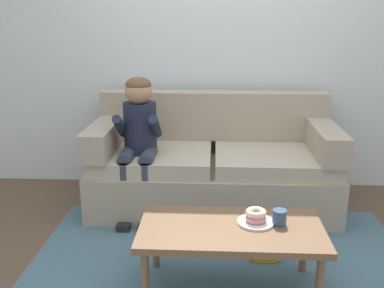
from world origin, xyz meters
The scene contains 11 objects.
ground centered at (0.00, 0.00, 0.00)m, with size 10.00×10.00×0.00m, color brown.
wall_back centered at (0.00, 1.40, 1.40)m, with size 8.00×0.10×2.80m, color silver.
area_rug centered at (0.00, -0.25, 0.01)m, with size 2.47×1.96×0.01m, color #476675.
couch centered at (-0.06, 0.85, 0.34)m, with size 1.96×0.90×0.92m.
coffee_table centered at (0.05, -0.37, 0.37)m, with size 1.04×0.54×0.41m.
person_child centered at (-0.64, 0.64, 0.67)m, with size 0.34×0.58×1.10m.
plate centered at (0.19, -0.32, 0.42)m, with size 0.21×0.21×0.01m, color white.
donut centered at (0.19, -0.32, 0.44)m, with size 0.12×0.12×0.04m, color pink.
donut_second centered at (0.19, -0.32, 0.48)m, with size 0.12×0.12×0.04m, color beige.
mug centered at (0.32, -0.33, 0.45)m, with size 0.08×0.08×0.09m, color #334C72.
toy_controller centered at (0.29, -0.04, 0.03)m, with size 0.23×0.09×0.05m.
Camera 1 is at (-0.06, -2.60, 1.55)m, focal length 40.82 mm.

